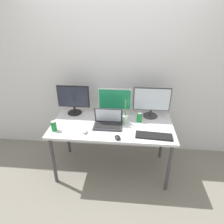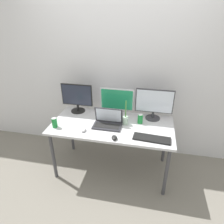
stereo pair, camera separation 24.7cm
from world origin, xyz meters
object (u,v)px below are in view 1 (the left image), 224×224
at_px(laptop_silver, 108,122).
at_px(keyboard_main, 154,136).
at_px(work_desk, 112,129).
at_px(bamboo_vase, 125,119).
at_px(soda_can_near_keyboard, 139,117).
at_px(monitor_center, 115,102).
at_px(monitor_left, 73,99).
at_px(mouse_by_laptop, 84,131).
at_px(monitor_right, 152,101).
at_px(mouse_by_keyboard, 118,137).
at_px(soda_can_by_laptop, 54,126).

relative_size(laptop_silver, keyboard_main, 0.84).
bearing_deg(keyboard_main, laptop_silver, 164.96).
distance_m(work_desk, bamboo_vase, 0.22).
bearing_deg(soda_can_near_keyboard, monitor_center, 157.79).
xyz_separation_m(monitor_left, bamboo_vase, (0.72, -0.22, -0.15)).
distance_m(mouse_by_laptop, soda_can_near_keyboard, 0.74).
relative_size(keyboard_main, soda_can_near_keyboard, 3.35).
bearing_deg(monitor_center, monitor_left, 178.46).
bearing_deg(monitor_left, mouse_by_laptop, -62.95).
bearing_deg(monitor_left, monitor_right, 0.11).
bearing_deg(laptop_silver, soda_can_near_keyboard, 20.17).
bearing_deg(work_desk, mouse_by_keyboard, -73.43).
bearing_deg(monitor_right, mouse_by_laptop, -149.57).
xyz_separation_m(monitor_left, soda_can_by_laptop, (-0.13, -0.47, -0.16)).
height_order(work_desk, monitor_right, monitor_right).
distance_m(monitor_center, mouse_by_laptop, 0.60).
height_order(monitor_center, soda_can_by_laptop, monitor_center).
bearing_deg(monitor_left, bamboo_vase, -16.89).
bearing_deg(soda_can_near_keyboard, soda_can_by_laptop, -162.96).
relative_size(monitor_center, mouse_by_keyboard, 4.81).
distance_m(monitor_center, bamboo_vase, 0.29).
bearing_deg(laptop_silver, bamboo_vase, 20.10).
relative_size(soda_can_near_keyboard, soda_can_by_laptop, 1.00).
distance_m(keyboard_main, bamboo_vase, 0.44).
height_order(work_desk, soda_can_by_laptop, soda_can_by_laptop).
bearing_deg(soda_can_near_keyboard, mouse_by_laptop, -153.68).
height_order(monitor_center, keyboard_main, monitor_center).
relative_size(keyboard_main, mouse_by_keyboard, 4.56).
distance_m(mouse_by_laptop, bamboo_vase, 0.55).
distance_m(monitor_right, soda_can_by_laptop, 1.29).
bearing_deg(mouse_by_keyboard, monitor_center, 80.31).
bearing_deg(keyboard_main, bamboo_vase, 145.86).
height_order(laptop_silver, mouse_by_keyboard, laptop_silver).
height_order(monitor_right, mouse_by_laptop, monitor_right).
relative_size(keyboard_main, mouse_by_laptop, 4.23).
xyz_separation_m(keyboard_main, mouse_by_keyboard, (-0.42, -0.08, 0.01)).
relative_size(monitor_right, soda_can_near_keyboard, 3.88).
bearing_deg(keyboard_main, monitor_center, 140.28).
xyz_separation_m(monitor_center, bamboo_vase, (0.15, -0.20, -0.14)).
bearing_deg(mouse_by_laptop, keyboard_main, -19.93).
distance_m(monitor_right, bamboo_vase, 0.44).
bearing_deg(monitor_left, soda_can_by_laptop, -105.58).
bearing_deg(monitor_left, laptop_silver, -30.25).
bearing_deg(laptop_silver, mouse_by_laptop, -145.60).
height_order(mouse_by_keyboard, soda_can_near_keyboard, soda_can_near_keyboard).
relative_size(mouse_by_laptop, soda_can_by_laptop, 0.79).
height_order(monitor_left, monitor_center, monitor_left).
bearing_deg(laptop_silver, monitor_left, 149.75).
bearing_deg(monitor_center, work_desk, -93.43).
xyz_separation_m(keyboard_main, soda_can_by_laptop, (-1.20, 0.02, 0.05)).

